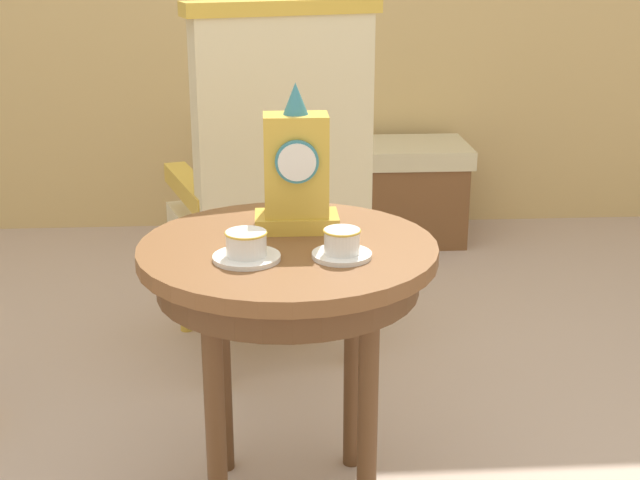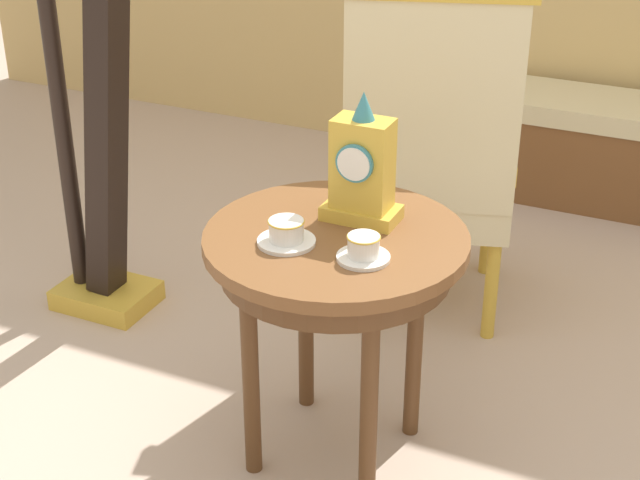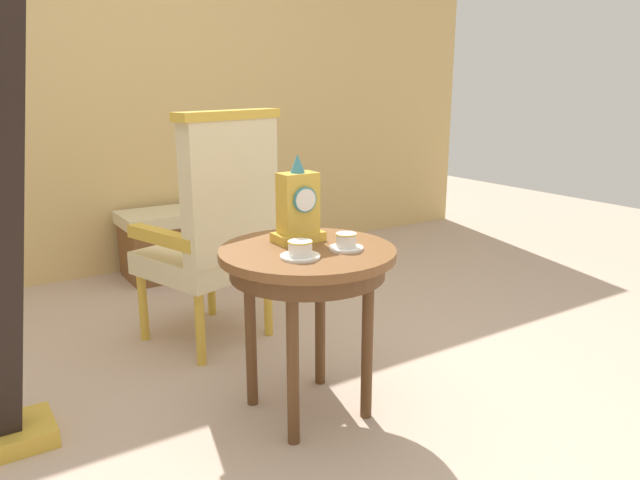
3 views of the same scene
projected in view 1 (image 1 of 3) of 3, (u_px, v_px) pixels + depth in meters
side_table at (288, 279)px, 1.96m from camera, size 0.66×0.66×0.67m
teacup_left at (246, 247)px, 1.83m from camera, size 0.14×0.14×0.06m
teacup_right at (342, 245)px, 1.84m from camera, size 0.13×0.13×0.06m
mantel_clock at (296, 172)px, 1.99m from camera, size 0.19×0.11×0.34m
armchair at (273, 183)px, 2.69m from camera, size 0.67×0.67×1.14m
window_bench at (353, 192)px, 3.96m from camera, size 1.01×0.40×0.44m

